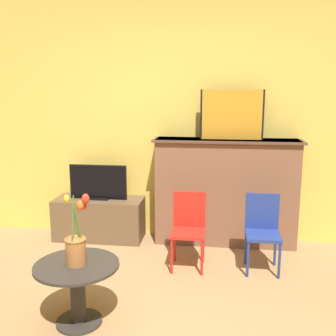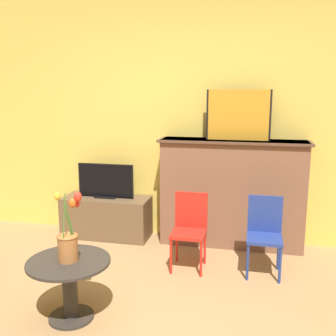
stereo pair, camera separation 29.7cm
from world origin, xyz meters
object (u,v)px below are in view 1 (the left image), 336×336
(chair_red, at_px, (189,225))
(chair_blue, at_px, (262,228))
(tv_monitor, at_px, (98,183))
(vase_tulips, at_px, (76,244))
(painting, at_px, (232,115))

(chair_red, xyz_separation_m, chair_blue, (0.68, 0.02, 0.00))
(tv_monitor, relative_size, vase_tulips, 1.23)
(painting, bearing_deg, chair_blue, -64.12)
(tv_monitor, bearing_deg, vase_tulips, -77.85)
(painting, height_order, chair_red, painting)
(tv_monitor, relative_size, chair_blue, 0.91)
(chair_red, bearing_deg, painting, 58.32)
(painting, xyz_separation_m, chair_blue, (0.29, -0.61, -1.00))
(tv_monitor, bearing_deg, painting, 2.26)
(painting, relative_size, chair_red, 0.93)
(painting, bearing_deg, tv_monitor, -177.74)
(chair_blue, relative_size, vase_tulips, 1.35)
(painting, xyz_separation_m, vase_tulips, (-1.09, -1.68, -0.80))
(tv_monitor, height_order, vase_tulips, vase_tulips)
(vase_tulips, bearing_deg, painting, 56.93)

